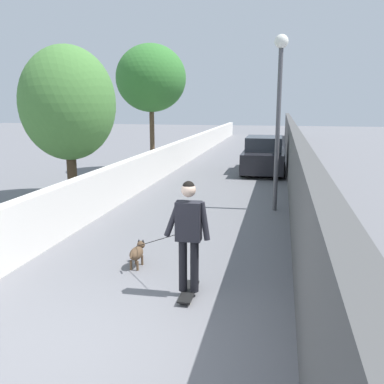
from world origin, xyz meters
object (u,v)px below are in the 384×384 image
object	(u,v)px
lamp_post	(279,94)
dog	(137,252)
tree_left_mid	(151,78)
skateboard	(189,292)
person_skateboarder	(189,228)
tree_left_near	(68,104)
car_near	(264,156)

from	to	relation	value
lamp_post	dog	distance (m)	6.04
tree_left_mid	skateboard	world-z (taller)	tree_left_mid
lamp_post	person_skateboarder	world-z (taller)	lamp_post
person_skateboarder	tree_left_near	bearing A→B (deg)	40.54
tree_left_mid	skateboard	xyz separation A→B (m)	(-11.30, -4.09, -3.87)
lamp_post	tree_left_near	bearing A→B (deg)	89.13
tree_left_mid	car_near	world-z (taller)	tree_left_mid
lamp_post	person_skateboarder	bearing A→B (deg)	168.11
tree_left_mid	person_skateboarder	world-z (taller)	tree_left_mid
tree_left_near	skateboard	size ratio (longest dim) A/B	5.75
car_near	skateboard	bearing A→B (deg)	177.22
car_near	lamp_post	bearing A→B (deg)	-174.84
skateboard	dog	bearing A→B (deg)	50.63
tree_left_near	car_near	xyz separation A→B (m)	(6.56, -5.56, -2.20)
tree_left_mid	car_near	size ratio (longest dim) A/B	1.31
tree_left_mid	lamp_post	distance (m)	7.74
tree_left_mid	dog	xyz separation A→B (m)	(-10.34, -2.92, -3.67)
skateboard	car_near	xyz separation A→B (m)	(12.35, -0.60, 0.65)
lamp_post	skateboard	bearing A→B (deg)	168.11
tree_left_near	lamp_post	distance (m)	6.17
tree_left_near	tree_left_mid	bearing A→B (deg)	-9.02
skateboard	person_skateboarder	distance (m)	1.03
tree_left_near	person_skateboarder	size ratio (longest dim) A/B	2.67
tree_left_near	person_skateboarder	xyz separation A→B (m)	(-5.80, -4.96, -1.82)
tree_left_mid	skateboard	size ratio (longest dim) A/B	6.64
tree_left_near	lamp_post	world-z (taller)	lamp_post
lamp_post	dog	bearing A→B (deg)	153.46
person_skateboarder	car_near	world-z (taller)	person_skateboarder
dog	tree_left_near	bearing A→B (deg)	38.07
lamp_post	dog	xyz separation A→B (m)	(-4.75, 2.37, -2.89)
tree_left_mid	lamp_post	world-z (taller)	tree_left_mid
tree_left_near	person_skateboarder	bearing A→B (deg)	-139.46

